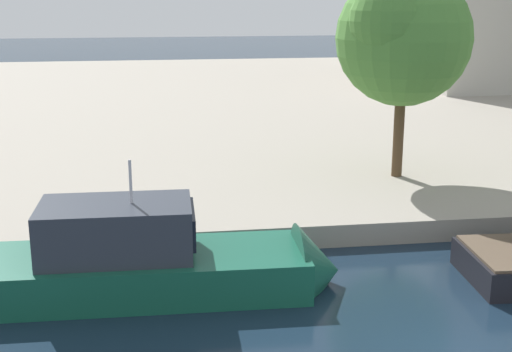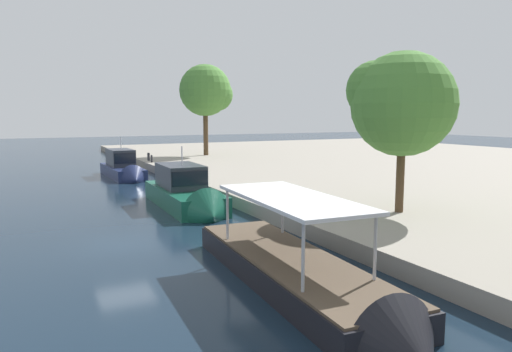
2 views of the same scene
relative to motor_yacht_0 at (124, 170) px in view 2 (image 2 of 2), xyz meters
name	(u,v)px [view 2 (image 2 of 2)]	position (x,y,z in m)	size (l,w,h in m)	color
ground_plane	(124,243)	(23.33, -4.45, -0.70)	(220.00, 220.00, 0.00)	#142333
motor_yacht_0	(124,170)	(0.00, 0.00, 0.00)	(9.63, 2.79, 4.67)	navy
motor_yacht_1	(186,196)	(16.71, 0.65, 0.07)	(10.13, 3.15, 4.82)	#14513D
tour_boat_2	(305,283)	(31.99, -0.31, -0.40)	(12.47, 3.63, 4.22)	black
mooring_bollard_0	(149,156)	(-7.37, 4.15, 0.53)	(0.30, 0.30, 0.87)	#2D2D33
mooring_bollard_1	(152,158)	(-5.19, 3.95, 0.50)	(0.23, 0.23, 0.80)	#2D2D33
tree_0	(207,92)	(-11.28, 12.63, 7.92)	(6.37, 6.54, 11.23)	#4C3823
tree_3	(399,105)	(26.24, 8.86, 5.59)	(5.31, 5.31, 8.21)	#4C3823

